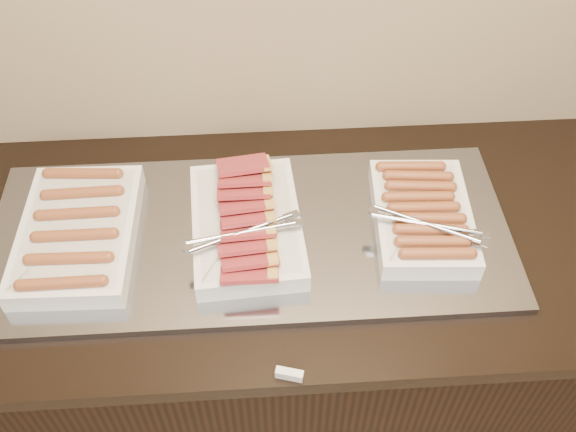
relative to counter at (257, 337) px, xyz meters
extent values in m
cube|color=black|center=(0.00, 0.00, -0.02)|extent=(2.00, 0.70, 0.86)
cube|color=black|center=(0.00, 0.00, 0.43)|extent=(2.06, 0.76, 0.04)
cube|color=gray|center=(0.00, 0.00, 0.46)|extent=(1.20, 0.50, 0.02)
cube|color=silver|center=(-0.38, 0.00, 0.49)|extent=(0.26, 0.39, 0.05)
cylinder|color=#9B5830|center=(-0.39, -0.16, 0.52)|extent=(0.17, 0.03, 0.03)
cylinder|color=#9B5830|center=(-0.38, -0.10, 0.52)|extent=(0.17, 0.03, 0.03)
cylinder|color=#9B5830|center=(-0.38, -0.03, 0.52)|extent=(0.17, 0.03, 0.03)
cylinder|color=#9B5830|center=(-0.38, 0.03, 0.52)|extent=(0.17, 0.03, 0.03)
cylinder|color=#9B5830|center=(-0.38, 0.10, 0.52)|extent=(0.17, 0.03, 0.03)
cylinder|color=#9B5830|center=(-0.39, 0.16, 0.52)|extent=(0.17, 0.04, 0.03)
cube|color=silver|center=(0.00, 0.00, 0.49)|extent=(0.26, 0.38, 0.05)
cube|color=#A53541|center=(0.00, -0.15, 0.52)|extent=(0.12, 0.09, 0.04)
cube|color=#A53541|center=(0.00, -0.11, 0.52)|extent=(0.13, 0.10, 0.04)
cube|color=#A53541|center=(-0.01, -0.07, 0.52)|extent=(0.13, 0.10, 0.04)
cube|color=#A53541|center=(0.00, -0.04, 0.53)|extent=(0.13, 0.10, 0.04)
cube|color=#A53541|center=(0.00, 0.00, 0.53)|extent=(0.13, 0.10, 0.04)
cube|color=#A53541|center=(-0.01, 0.04, 0.53)|extent=(0.13, 0.10, 0.04)
cube|color=#A53541|center=(-0.01, 0.07, 0.54)|extent=(0.12, 0.09, 0.04)
cube|color=#A53541|center=(-0.01, 0.11, 0.54)|extent=(0.12, 0.09, 0.04)
cube|color=#A53541|center=(-0.01, 0.15, 0.54)|extent=(0.13, 0.10, 0.04)
cube|color=silver|center=(0.40, 0.00, 0.49)|extent=(0.24, 0.34, 0.05)
cylinder|color=#9B5830|center=(0.40, -0.13, 0.52)|extent=(0.15, 0.03, 0.03)
cylinder|color=#9B5830|center=(0.40, -0.10, 0.52)|extent=(0.15, 0.04, 0.03)
cylinder|color=#9B5830|center=(0.40, -0.07, 0.52)|extent=(0.15, 0.04, 0.03)
cylinder|color=#9B5830|center=(0.40, -0.03, 0.52)|extent=(0.15, 0.04, 0.03)
cylinder|color=#9B5830|center=(0.40, 0.00, 0.52)|extent=(0.15, 0.03, 0.03)
cylinder|color=#9B5830|center=(0.39, 0.03, 0.52)|extent=(0.15, 0.03, 0.03)
cylinder|color=#9B5830|center=(0.41, 0.07, 0.52)|extent=(0.15, 0.04, 0.03)
cylinder|color=#9B5830|center=(0.41, 0.10, 0.52)|extent=(0.15, 0.04, 0.03)
cylinder|color=#9B5830|center=(0.39, 0.13, 0.52)|extent=(0.15, 0.03, 0.03)
cube|color=silver|center=(0.07, -0.36, 0.46)|extent=(0.06, 0.03, 0.02)
camera|label=1|loc=(0.03, -0.95, 1.61)|focal=40.00mm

